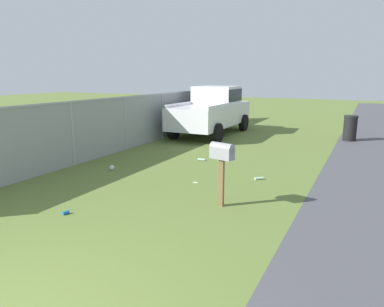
% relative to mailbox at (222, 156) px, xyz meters
% --- Properties ---
extents(mailbox, '(0.32, 0.52, 1.29)m').
position_rel_mailbox_xyz_m(mailbox, '(0.00, 0.00, 0.00)').
color(mailbox, brown).
rests_on(mailbox, ground).
extents(pickup_truck, '(5.24, 2.24, 2.09)m').
position_rel_mailbox_xyz_m(pickup_truck, '(8.27, 3.74, 0.07)').
color(pickup_truck, silver).
rests_on(pickup_truck, ground).
extents(trash_bin, '(0.54, 0.54, 1.01)m').
position_rel_mailbox_xyz_m(trash_bin, '(9.14, -1.86, -0.52)').
color(trash_bin, black).
rests_on(trash_bin, ground).
extents(fence_section, '(17.52, 0.07, 1.87)m').
position_rel_mailbox_xyz_m(fence_section, '(4.94, 5.09, -0.03)').
color(fence_section, '#9EA3A8').
rests_on(fence_section, ground).
extents(litter_bag_midfield_a, '(0.14, 0.14, 0.14)m').
position_rel_mailbox_xyz_m(litter_bag_midfield_a, '(1.24, 3.75, -0.96)').
color(litter_bag_midfield_a, silver).
rests_on(litter_bag_midfield_a, ground).
extents(litter_wrapper_far_scatter, '(0.09, 0.12, 0.01)m').
position_rel_mailbox_xyz_m(litter_wrapper_far_scatter, '(1.21, 1.16, -1.03)').
color(litter_wrapper_far_scatter, silver).
rests_on(litter_wrapper_far_scatter, ground).
extents(litter_bottle_midfield_b, '(0.11, 0.23, 0.07)m').
position_rel_mailbox_xyz_m(litter_bottle_midfield_b, '(3.36, 2.00, -0.99)').
color(litter_bottle_midfield_b, '#B2D8BF').
rests_on(litter_bottle_midfield_b, ground).
extents(litter_can_by_mailbox, '(0.13, 0.10, 0.07)m').
position_rel_mailbox_xyz_m(litter_can_by_mailbox, '(-1.73, 2.46, -1.00)').
color(litter_can_by_mailbox, blue).
rests_on(litter_can_by_mailbox, ground).
extents(litter_bottle_near_hydrant, '(0.20, 0.21, 0.07)m').
position_rel_mailbox_xyz_m(litter_bottle_near_hydrant, '(2.14, -0.17, -0.99)').
color(litter_bottle_near_hydrant, '#B2D8BF').
rests_on(litter_bottle_near_hydrant, ground).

